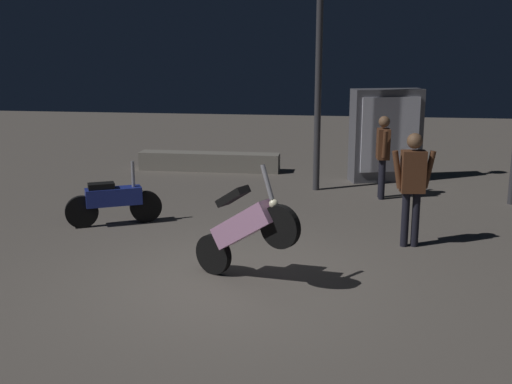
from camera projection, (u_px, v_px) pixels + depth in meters
The scene contains 8 objects.
ground_plane at pixel (229, 281), 8.49m from camera, with size 40.00×40.00×0.00m, color #605951.
motorcycle_pink_foreground at pixel (245, 228), 8.28m from camera, with size 1.51×0.88×1.63m.
motorcycle_blue_parked_left at pixel (114, 200), 11.01m from camera, with size 1.52×0.85×1.11m.
person_rider_beside at pixel (383, 150), 12.77m from camera, with size 0.27×0.67×1.69m.
person_bystander_far at pixel (413, 179), 9.70m from camera, with size 0.68×0.28×1.78m.
streetlamp_far at pixel (320, 22), 12.95m from camera, with size 0.36×0.36×5.62m.
kiosk_billboard at pixel (386, 135), 14.44m from camera, with size 1.68×0.96×2.10m.
planter_wall_low at pixel (209, 162), 15.78m from camera, with size 3.49×0.50×0.45m.
Camera 1 is at (1.48, -7.86, 3.10)m, focal length 44.54 mm.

